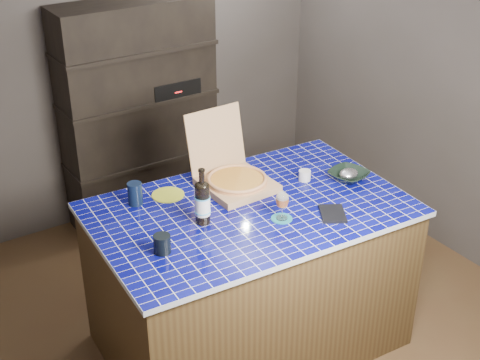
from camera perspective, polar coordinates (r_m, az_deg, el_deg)
room at (r=3.98m, az=0.58°, el=3.14°), size 3.50×3.50×3.50m
shelving_unit at (r=5.35m, az=-8.57°, el=5.51°), size 1.20×0.41×1.80m
kitchen_island at (r=4.11m, az=0.82°, el=-8.24°), size 1.86×1.24×0.98m
pizza_box at (r=4.03m, az=-0.46°, el=0.20°), size 0.40×0.49×0.43m
mead_bottle at (r=3.64m, az=-3.22°, el=-1.88°), size 0.09×0.09×0.33m
teal_trivet at (r=3.73m, az=3.58°, el=-3.30°), size 0.12×0.12×0.01m
wine_glass at (r=3.68m, az=3.63°, el=-1.76°), size 0.07×0.07×0.17m
tumbler at (r=3.45m, az=-6.66°, el=-5.43°), size 0.09×0.09×0.10m
dvd_case at (r=3.80m, az=7.91°, el=-2.86°), size 0.21×0.23×0.02m
bowl at (r=4.18m, az=9.25°, el=0.39°), size 0.28×0.28×0.06m
foil_contents at (r=4.17m, az=9.26°, el=0.53°), size 0.13×0.11×0.06m
white_jar at (r=4.14m, az=5.54°, el=0.40°), size 0.07×0.07×0.06m
navy_cup at (r=3.89m, az=-8.95°, el=-1.16°), size 0.09×0.09×0.13m
green_trivet at (r=3.98m, az=-6.16°, el=-1.26°), size 0.19×0.19×0.01m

